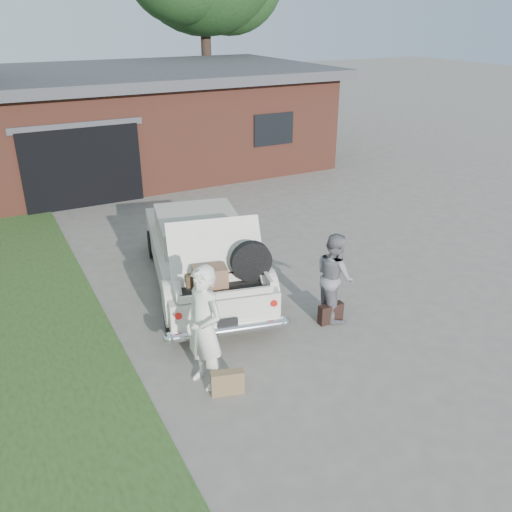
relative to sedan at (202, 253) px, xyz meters
name	(u,v)px	position (x,y,z in m)	size (l,w,h in m)	color
ground	(272,325)	(0.47, -1.97, -0.71)	(90.00, 90.00, 0.00)	gray
house	(134,119)	(1.45, 9.50, 0.96)	(12.80, 7.80, 3.30)	brown
sedan	(202,253)	(0.00, 0.00, 0.00)	(2.87, 5.13, 1.88)	silver
woman_left	(204,328)	(-1.17, -2.91, 0.23)	(0.69, 0.45, 1.90)	white
woman_right	(334,276)	(1.60, -2.18, 0.08)	(0.77, 0.60, 1.59)	gray
suitcase_left	(227,382)	(-0.99, -3.28, -0.53)	(0.48, 0.15, 0.37)	olive
suitcase_right	(331,313)	(1.45, -2.35, -0.54)	(0.46, 0.15, 0.35)	black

